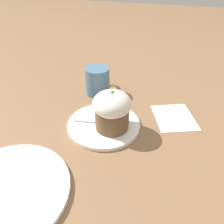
# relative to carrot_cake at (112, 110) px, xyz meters

# --- Properties ---
(ground_plane) EXTENTS (4.00, 4.00, 0.00)m
(ground_plane) POSITION_rel_carrot_cake_xyz_m (0.01, 0.03, -0.07)
(ground_plane) COLOR #846042
(dessert_plate) EXTENTS (0.21, 0.21, 0.01)m
(dessert_plate) POSITION_rel_carrot_cake_xyz_m (0.01, 0.03, -0.06)
(dessert_plate) COLOR white
(dessert_plate) RESTS_ON ground_plane
(carrot_cake) EXTENTS (0.10, 0.10, 0.12)m
(carrot_cake) POSITION_rel_carrot_cake_xyz_m (0.00, 0.00, 0.00)
(carrot_cake) COLOR brown
(carrot_cake) RESTS_ON dessert_plate
(spoon) EXTENTS (0.04, 0.10, 0.01)m
(spoon) POSITION_rel_carrot_cake_xyz_m (0.01, 0.04, -0.06)
(spoon) COLOR #B7B7BC
(spoon) RESTS_ON dessert_plate
(coffee_cup) EXTENTS (0.12, 0.09, 0.10)m
(coffee_cup) POSITION_rel_carrot_cake_xyz_m (0.19, 0.11, -0.02)
(coffee_cup) COLOR teal
(coffee_cup) RESTS_ON ground_plane
(side_plate) EXTENTS (0.27, 0.27, 0.01)m
(side_plate) POSITION_rel_carrot_cake_xyz_m (-0.26, 0.15, -0.06)
(side_plate) COLOR white
(side_plate) RESTS_ON ground_plane
(paper_napkin) EXTENTS (0.17, 0.16, 0.00)m
(paper_napkin) POSITION_rel_carrot_cake_xyz_m (0.11, -0.17, -0.07)
(paper_napkin) COLOR white
(paper_napkin) RESTS_ON ground_plane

